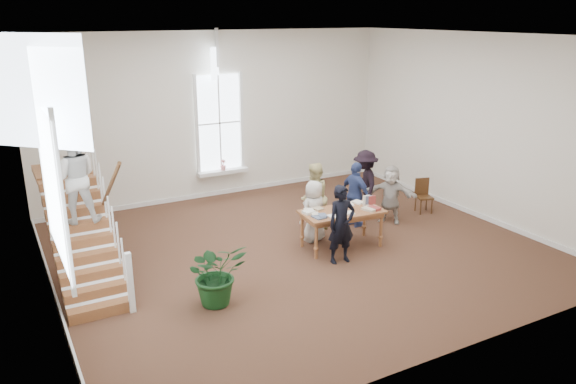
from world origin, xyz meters
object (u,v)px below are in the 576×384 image
woman_cluster_b (365,184)px  person_yellow (314,198)px  elderly_woman (314,211)px  woman_cluster_a (356,195)px  library_table (342,214)px  side_chair (423,194)px  woman_cluster_c (391,194)px  floor_plant (217,273)px  police_officer (341,224)px

woman_cluster_b → person_yellow: bearing=-58.8°
elderly_woman → woman_cluster_a: (1.35, 0.31, 0.09)m
woman_cluster_a → woman_cluster_b: woman_cluster_b is taller
library_table → elderly_woman: elderly_woman is taller
woman_cluster_a → side_chair: (2.14, 0.00, -0.31)m
person_yellow → woman_cluster_c: (1.95, -0.39, -0.11)m
person_yellow → floor_plant: bearing=13.8°
woman_cluster_b → woman_cluster_a: bearing=-30.9°
woman_cluster_b → woman_cluster_c: woman_cluster_b is taller
police_officer → elderly_woman: bearing=89.4°
woman_cluster_a → woman_cluster_b: (0.60, 0.45, 0.06)m
woman_cluster_a → woman_cluster_b: size_ratio=0.93×
person_yellow → woman_cluster_c: person_yellow is taller
police_officer → side_chair: police_officer is taller
police_officer → woman_cluster_c: police_officer is taller
police_officer → woman_cluster_b: (2.05, 2.01, 0.03)m
floor_plant → person_yellow: bearing=33.4°
woman_cluster_b → floor_plant: (-4.94, -2.43, -0.27)m
library_table → police_officer: bearing=-119.4°
woman_cluster_c → floor_plant: woman_cluster_c is taller
elderly_woman → side_chair: size_ratio=1.60×
library_table → elderly_woman: size_ratio=1.32×
woman_cluster_b → floor_plant: size_ratio=1.47×
police_officer → person_yellow: person_yellow is taller
library_table → woman_cluster_b: woman_cluster_b is taller
library_table → woman_cluster_c: (1.91, 0.71, -0.04)m
library_table → side_chair: 3.29m
police_officer → woman_cluster_c: 2.72m
woman_cluster_a → person_yellow: bearing=70.8°
police_officer → side_chair: size_ratio=1.88×
library_table → person_yellow: (-0.04, 1.10, 0.07)m
person_yellow → side_chair: (3.19, -0.18, -0.35)m
floor_plant → elderly_woman: bearing=29.1°
woman_cluster_a → woman_cluster_c: 0.93m
police_officer → floor_plant: 2.93m
police_officer → woman_cluster_a: police_officer is taller
police_officer → woman_cluster_b: 2.87m
floor_plant → police_officer: bearing=8.2°
police_officer → side_chair: bearing=27.6°
police_officer → floor_plant: (-2.89, -0.41, -0.24)m
police_officer → woman_cluster_c: size_ratio=1.15×
elderly_woman → person_yellow: bearing=-133.4°
person_yellow → woman_cluster_b: woman_cluster_b is taller
side_chair → elderly_woman: bearing=-159.0°
police_officer → woman_cluster_a: (1.45, 1.56, -0.03)m
elderly_woman → floor_plant: elderly_woman is taller
elderly_woman → side_chair: (3.49, 0.32, -0.22)m
library_table → police_officer: size_ratio=1.13×
person_yellow → floor_plant: 3.94m
library_table → floor_plant: size_ratio=1.59×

